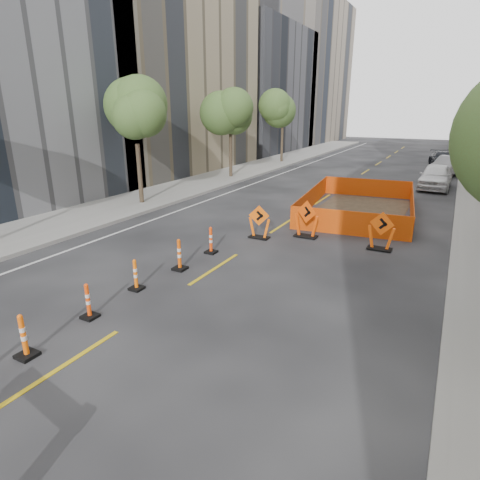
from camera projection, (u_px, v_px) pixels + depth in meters
The scene contains 20 objects.
ground_plane at pixel (131, 322), 10.01m from camera, with size 140.00×140.00×0.00m, color black.
sidewalk_left at pixel (157, 196), 24.06m from camera, with size 4.00×90.00×0.15m, color gray.
bld_left_c at pixel (138, 0), 30.94m from camera, with size 12.00×18.00×26.00m, color tan.
bld_left_d at pixel (246, 91), 48.23m from camera, with size 12.00×16.00×14.00m, color #4C4C51.
bld_left_e at pixel (296, 74), 61.01m from camera, with size 12.00×20.00×20.00m, color gray.
tree_l_b at pixel (135, 119), 20.71m from camera, with size 2.80×2.80×5.95m.
tree_l_c at pixel (230, 116), 29.08m from camera, with size 2.80×2.80×5.95m.
tree_l_d at pixel (283, 114), 37.46m from camera, with size 2.80×2.80×5.95m.
channelizer_2 at pixel (23, 336), 8.47m from camera, with size 0.40×0.40×1.02m, color #FD5F0A, non-canonical shape.
channelizer_3 at pixel (88, 301), 10.09m from camera, with size 0.37×0.37×0.95m, color #F4440A, non-canonical shape.
channelizer_4 at pixel (135, 275), 11.68m from camera, with size 0.37×0.37×0.95m, color #FF680A, non-canonical shape.
channelizer_5 at pixel (179, 254), 13.11m from camera, with size 0.42×0.42×1.07m, color #E55109, non-canonical shape.
channelizer_6 at pixel (211, 240), 14.63m from camera, with size 0.39×0.39×1.00m, color #FF410A, non-canonical shape.
chevron_sign_left at pixel (259, 222), 16.25m from camera, with size 0.92×0.55×1.38m, color #FB600A, non-canonical shape.
chevron_sign_center at pixel (307, 219), 16.35m from camera, with size 1.04×0.62×1.56m, color #F14B0A, non-canonical shape.
chevron_sign_right at pixel (381, 231), 14.89m from camera, with size 0.99×0.59×1.48m, color #FD550A, non-canonical shape.
safety_fence at pixel (360, 202), 20.39m from camera, with size 4.95×8.42×1.05m, color #F14F0C, non-canonical shape.
parked_car_near at pixel (435, 176), 26.37m from camera, with size 1.88×4.68×1.59m, color white.
parked_car_mid at pixel (448, 166), 31.61m from camera, with size 1.56×4.47×1.47m, color gray.
parked_car_far at pixel (443, 159), 36.23m from camera, with size 1.88×4.62×1.34m, color black.
Camera 1 is at (6.57, -6.52, 5.10)m, focal length 30.00 mm.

